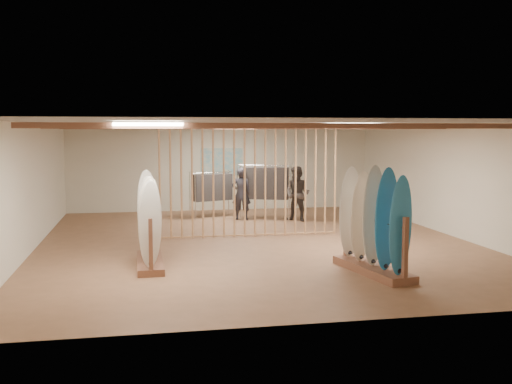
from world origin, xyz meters
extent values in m
plane|color=#986949|center=(0.00, 0.00, 0.00)|extent=(12.00, 12.00, 0.00)
plane|color=gray|center=(0.00, 0.00, 2.80)|extent=(12.00, 12.00, 0.00)
plane|color=white|center=(0.00, 6.00, 1.40)|extent=(12.00, 0.00, 12.00)
plane|color=white|center=(0.00, -6.00, 1.40)|extent=(12.00, 0.00, 12.00)
plane|color=white|center=(-5.00, 0.00, 1.40)|extent=(0.00, 12.00, 12.00)
plane|color=white|center=(5.00, 0.00, 1.40)|extent=(0.00, 12.00, 12.00)
cube|color=brown|center=(0.00, 0.00, 2.72)|extent=(9.50, 6.12, 0.10)
cube|color=white|center=(0.00, 0.00, 2.74)|extent=(1.20, 0.35, 0.06)
cylinder|color=tan|center=(-2.20, 0.80, 1.40)|extent=(0.05, 0.05, 2.78)
cylinder|color=tan|center=(-1.94, 0.80, 1.40)|extent=(0.05, 0.05, 2.78)
cylinder|color=tan|center=(-1.68, 0.80, 1.40)|extent=(0.05, 0.05, 2.78)
cylinder|color=tan|center=(-1.42, 0.80, 1.40)|extent=(0.05, 0.05, 2.78)
cylinder|color=tan|center=(-1.16, 0.80, 1.40)|extent=(0.05, 0.05, 2.78)
cylinder|color=tan|center=(-0.91, 0.80, 1.40)|extent=(0.05, 0.05, 2.78)
cylinder|color=tan|center=(-0.65, 0.80, 1.40)|extent=(0.05, 0.05, 2.78)
cylinder|color=tan|center=(-0.39, 0.80, 1.40)|extent=(0.05, 0.05, 2.78)
cylinder|color=tan|center=(-0.13, 0.80, 1.40)|extent=(0.05, 0.05, 2.78)
cylinder|color=tan|center=(0.13, 0.80, 1.40)|extent=(0.05, 0.05, 2.78)
cylinder|color=tan|center=(0.39, 0.80, 1.40)|extent=(0.05, 0.05, 2.78)
cylinder|color=tan|center=(0.65, 0.80, 1.40)|extent=(0.05, 0.05, 2.78)
cylinder|color=tan|center=(0.91, 0.80, 1.40)|extent=(0.05, 0.05, 2.78)
cylinder|color=tan|center=(1.16, 0.80, 1.40)|extent=(0.05, 0.05, 2.78)
cylinder|color=tan|center=(1.42, 0.80, 1.40)|extent=(0.05, 0.05, 2.78)
cylinder|color=tan|center=(1.68, 0.80, 1.40)|extent=(0.05, 0.05, 2.78)
cylinder|color=tan|center=(1.94, 0.80, 1.40)|extent=(0.05, 0.05, 2.78)
cylinder|color=tan|center=(2.20, 0.80, 1.40)|extent=(0.05, 0.05, 2.78)
cube|color=#369BBF|center=(0.00, 5.98, 1.60)|extent=(1.40, 0.03, 0.90)
cube|color=brown|center=(-2.50, -2.04, 0.07)|extent=(0.51, 1.87, 0.13)
cylinder|color=black|center=(-2.50, -2.04, 0.89)|extent=(0.03, 1.82, 0.01)
ellipsoid|color=white|center=(-2.49, -2.77, 0.96)|extent=(0.43, 0.06, 1.65)
ellipsoid|color=silver|center=(-2.50, -2.40, 0.96)|extent=(0.43, 0.06, 1.65)
ellipsoid|color=silver|center=(-2.50, -2.04, 0.96)|extent=(0.43, 0.06, 1.65)
ellipsoid|color=white|center=(-2.50, -1.67, 0.96)|extent=(0.43, 0.06, 1.65)
ellipsoid|color=white|center=(-2.51, -1.30, 0.96)|extent=(0.43, 0.06, 1.65)
cube|color=brown|center=(1.55, -3.40, 0.07)|extent=(0.91, 2.13, 0.15)
cylinder|color=black|center=(1.55, -3.40, 0.98)|extent=(0.38, 1.99, 0.01)
ellipsoid|color=#2D8CD1|center=(1.70, -4.22, 1.06)|extent=(0.48, 0.14, 1.82)
ellipsoid|color=#2D8CD1|center=(1.62, -3.81, 1.06)|extent=(0.48, 0.14, 1.82)
ellipsoid|color=silver|center=(1.55, -3.40, 1.06)|extent=(0.48, 0.14, 1.82)
ellipsoid|color=silver|center=(1.47, -2.99, 1.06)|extent=(0.48, 0.14, 1.82)
ellipsoid|color=white|center=(1.39, -2.58, 1.06)|extent=(0.48, 0.14, 1.82)
cylinder|color=silver|center=(-0.52, 4.30, 1.37)|extent=(1.25, 0.48, 0.03)
cube|color=black|center=(-0.52, 4.30, 0.92)|extent=(1.26, 0.73, 0.80)
cylinder|color=silver|center=(-0.52, 4.30, 0.71)|extent=(0.03, 0.03, 1.41)
cylinder|color=silver|center=(0.95, 3.63, 1.61)|extent=(1.45, 0.61, 0.03)
cube|color=black|center=(0.95, 3.63, 1.08)|extent=(1.48, 0.90, 0.94)
cylinder|color=silver|center=(0.95, 3.63, 0.83)|extent=(0.03, 0.03, 1.66)
imported|color=#25242B|center=(0.26, 3.65, 0.87)|extent=(0.72, 0.57, 1.75)
imported|color=#352D29|center=(1.82, 3.03, 0.91)|extent=(1.11, 1.09, 1.82)
camera|label=1|loc=(-2.64, -13.67, 2.63)|focal=42.00mm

